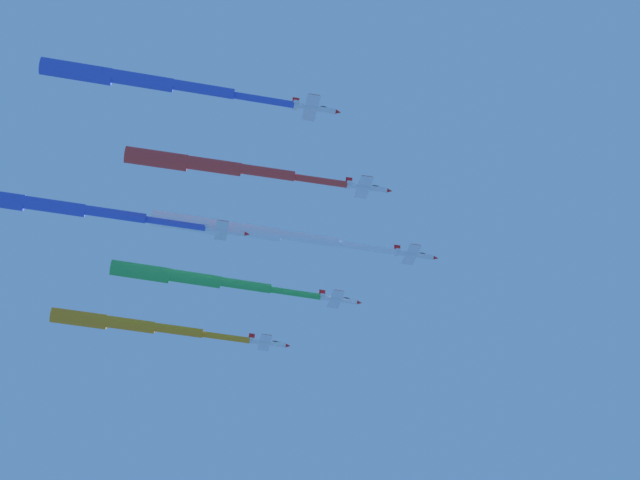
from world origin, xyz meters
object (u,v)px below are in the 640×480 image
(jet_port_outer, at_px, (49,206))
(jet_port_mid, at_px, (128,324))
(jet_lead, at_px, (245,230))
(jet_port_inner, at_px, (191,278))
(jet_starboard_mid, at_px, (138,80))
(jet_starboard_inner, at_px, (211,166))

(jet_port_outer, bearing_deg, jet_port_mid, -5.29)
(jet_lead, xyz_separation_m, jet_port_outer, (-18.09, 38.10, -1.34))
(jet_port_inner, relative_size, jet_port_mid, 1.02)
(jet_lead, height_order, jet_starboard_mid, jet_starboard_mid)
(jet_port_mid, distance_m, jet_starboard_mid, 63.23)
(jet_lead, xyz_separation_m, jet_port_inner, (9.64, 15.80, -0.16))
(jet_lead, bearing_deg, jet_starboard_mid, 166.02)
(jet_starboard_inner, relative_size, jet_port_mid, 1.01)
(jet_starboard_mid, bearing_deg, jet_port_inner, 6.83)
(jet_port_inner, xyz_separation_m, jet_port_outer, (-27.72, 22.30, -1.18))
(jet_port_inner, xyz_separation_m, jet_starboard_inner, (-27.54, -14.02, 0.22))
(jet_starboard_mid, xyz_separation_m, jet_port_outer, (21.64, 28.21, -3.45))
(jet_starboard_mid, distance_m, jet_port_outer, 35.72)
(jet_lead, distance_m, jet_starboard_inner, 17.99)
(jet_port_inner, bearing_deg, jet_starboard_inner, -153.02)
(jet_lead, xyz_separation_m, jet_starboard_inner, (-17.91, 1.78, 0.06))
(jet_port_outer, bearing_deg, jet_starboard_mid, -127.49)
(jet_lead, height_order, jet_port_outer, jet_lead)
(jet_port_inner, relative_size, jet_port_outer, 0.91)
(jet_lead, bearing_deg, jet_port_inner, 58.63)
(jet_starboard_mid, bearing_deg, jet_lead, -13.98)
(jet_starboard_inner, bearing_deg, jet_port_mid, 42.26)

